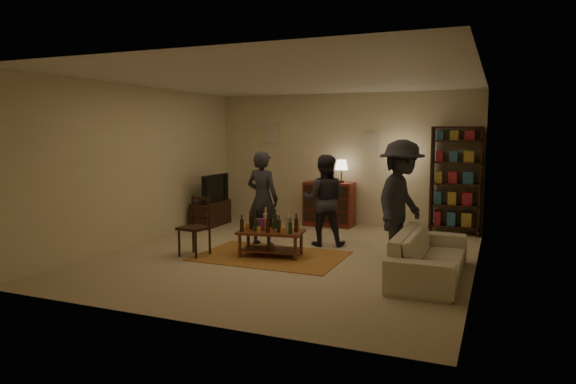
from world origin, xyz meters
The scene contains 13 objects.
floor centered at (0.00, 0.00, 0.00)m, with size 6.00×6.00×0.00m, color #C6B793.
room_shell centered at (-0.65, 2.98, 1.81)m, with size 6.00×6.00×6.00m.
rug centered at (-0.21, -0.15, 0.01)m, with size 2.20×1.50×0.01m, color #963E20.
coffee_table centered at (-0.21, -0.15, 0.37)m, with size 1.06×0.68×0.74m.
dining_chair centered at (-1.31, -0.50, 0.49)m, with size 0.46×0.46×0.94m.
tv_stand centered at (-2.44, 1.80, 0.38)m, with size 0.40×1.00×1.06m.
dresser centered at (-0.19, 2.71, 0.48)m, with size 1.00×0.50×1.36m.
bookshelf centered at (2.25, 2.78, 1.03)m, with size 0.90×0.34×2.02m.
floor_lamp centered at (1.23, 2.65, 1.37)m, with size 0.36×0.36×1.62m.
sofa centered at (2.20, -0.40, 0.30)m, with size 2.08×0.81×0.61m, color beige.
person_left centered at (-0.66, 0.52, 0.80)m, with size 0.58×0.38×1.60m, color #2B2A32.
person_right centered at (0.28, 0.94, 0.77)m, with size 0.75×0.58×1.54m, color #2A2A32.
person_by_sofa centered at (1.70, 0.22, 0.90)m, with size 1.17×0.67×1.80m, color #282931.
Camera 1 is at (3.01, -7.21, 1.89)m, focal length 32.00 mm.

